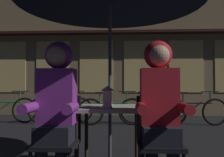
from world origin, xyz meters
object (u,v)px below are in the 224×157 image
object	(u,v)px
chair_left	(58,136)
person_left_hooded	(56,99)
bicycle_third	(111,111)
bicycle_fifth	(195,111)
lantern	(108,96)
person_right_hooded	(159,99)
chair_right	(159,137)
bicycle_fourth	(153,110)
bicycle_second	(61,110)
cafe_table	(110,116)
bicycle_nearest	(5,110)

from	to	relation	value
chair_left	person_left_hooded	world-z (taller)	person_left_hooded
bicycle_third	bicycle_fifth	world-z (taller)	same
lantern	person_right_hooded	xyz separation A→B (m)	(0.50, -0.32, -0.01)
person_right_hooded	chair_left	bearing A→B (deg)	176.61
chair_left	chair_right	world-z (taller)	same
bicycle_fourth	chair_right	bearing A→B (deg)	-96.48
chair_right	person_right_hooded	size ratio (longest dim) A/B	0.62
bicycle_second	bicycle_third	distance (m)	1.35
chair_left	bicycle_third	xyz separation A→B (m)	(0.33, 3.54, -0.14)
person_left_hooded	bicycle_fifth	size ratio (longest dim) A/B	0.84
cafe_table	bicycle_fifth	size ratio (longest dim) A/B	0.44
person_left_hooded	person_right_hooded	size ratio (longest dim) A/B	1.00
bicycle_fifth	cafe_table	bearing A→B (deg)	-120.58
chair_right	chair_left	bearing A→B (deg)	180.00
cafe_table	chair_right	size ratio (longest dim) A/B	0.85
bicycle_fourth	bicycle_third	bearing A→B (deg)	-169.06
bicycle_fourth	bicycle_fifth	distance (m)	0.99
bicycle_nearest	bicycle_second	world-z (taller)	same
bicycle_third	chair_right	bearing A→B (deg)	-79.93
bicycle_third	bicycle_second	bearing A→B (deg)	169.43
chair_right	bicycle_fifth	distance (m)	3.81
cafe_table	chair_left	world-z (taller)	chair_left
person_right_hooded	bicycle_third	size ratio (longest dim) A/B	0.83
lantern	chair_right	size ratio (longest dim) A/B	0.27
chair_left	lantern	bearing A→B (deg)	30.15
lantern	bicycle_fifth	world-z (taller)	lantern
bicycle_nearest	bicycle_fourth	distance (m)	3.83
cafe_table	bicycle_nearest	world-z (taller)	bicycle_nearest
lantern	bicycle_fifth	size ratio (longest dim) A/B	0.14
person_left_hooded	bicycle_third	xyz separation A→B (m)	(0.33, 3.60, -0.50)
lantern	person_left_hooded	size ratio (longest dim) A/B	0.17
chair_right	bicycle_third	bearing A→B (deg)	100.07
cafe_table	bicycle_nearest	distance (m)	4.46
chair_right	lantern	bearing A→B (deg)	151.83
cafe_table	chair_left	bearing A→B (deg)	-142.45
chair_right	person_right_hooded	bearing A→B (deg)	-90.00
person_right_hooded	bicycle_third	bearing A→B (deg)	99.92
chair_left	chair_right	bearing A→B (deg)	0.00
chair_right	person_left_hooded	distance (m)	1.03
cafe_table	bicycle_fifth	xyz separation A→B (m)	(1.88, 3.17, -0.29)
chair_right	bicycle_second	xyz separation A→B (m)	(-1.95, 3.79, -0.14)
lantern	bicycle_nearest	distance (m)	4.55
chair_right	bicycle_nearest	xyz separation A→B (m)	(-3.40, 3.73, -0.14)
cafe_table	bicycle_fifth	world-z (taller)	bicycle_fifth
chair_left	person_left_hooded	bearing A→B (deg)	-90.00
bicycle_nearest	person_left_hooded	bearing A→B (deg)	-57.18
bicycle_fifth	bicycle_fourth	bearing A→B (deg)	168.21
chair_right	bicycle_second	distance (m)	4.27
bicycle_second	bicycle_fifth	size ratio (longest dim) A/B	0.99
bicycle_nearest	bicycle_fourth	xyz separation A→B (m)	(3.83, 0.02, 0.00)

